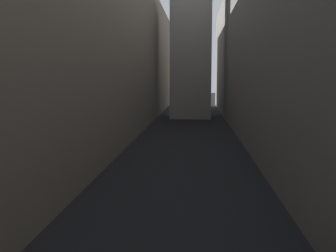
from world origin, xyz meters
name	(u,v)px	position (x,y,z in m)	size (l,w,h in m)	color
ground_plane	(187,139)	(0.00, 48.00, 0.00)	(264.00, 264.00, 0.00)	black
building_block_left	(91,47)	(-10.58, 50.00, 9.84)	(10.17, 108.00, 19.68)	#756B5B
building_block_right	(304,43)	(12.27, 50.00, 10.14)	(13.54, 108.00, 20.27)	slate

